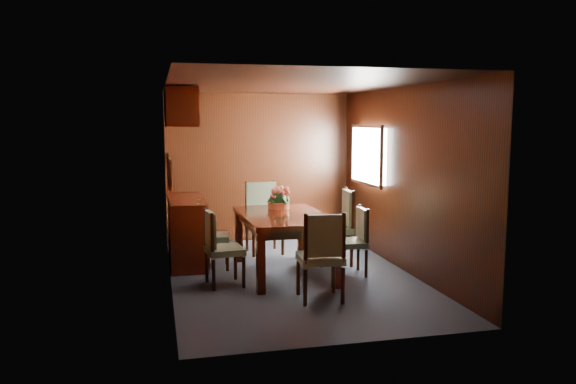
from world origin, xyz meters
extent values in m
plane|color=#343B47|center=(0.00, 0.00, 0.00)|extent=(4.50, 4.50, 0.00)
cube|color=black|center=(-1.50, 0.00, 1.20)|extent=(0.02, 4.50, 2.40)
cube|color=black|center=(1.50, 0.00, 1.20)|extent=(0.02, 4.50, 2.40)
cube|color=black|center=(0.00, 2.25, 1.20)|extent=(3.00, 0.02, 2.40)
cube|color=black|center=(0.00, -2.25, 1.20)|extent=(3.00, 0.02, 2.40)
cube|color=black|center=(0.00, 0.00, 2.40)|extent=(3.00, 4.50, 0.02)
cube|color=white|center=(1.48, 1.10, 1.45)|extent=(0.14, 1.10, 0.80)
cube|color=#B2B2B7|center=(1.41, 1.10, 1.45)|extent=(0.04, 1.20, 0.90)
cube|color=black|center=(-1.47, 1.00, 1.28)|extent=(0.03, 1.36, 0.41)
cube|color=silver|center=(-1.45, 1.00, 1.28)|extent=(0.01, 1.30, 0.35)
cube|color=#381007|center=(-1.30, 1.00, 2.13)|extent=(0.40, 1.40, 0.50)
cube|color=#381007|center=(-1.25, 1.00, 0.45)|extent=(0.48, 1.40, 0.90)
cube|color=#381007|center=(-0.52, -0.65, 0.36)|extent=(0.10, 0.10, 0.72)
cube|color=#381007|center=(0.39, -0.64, 0.36)|extent=(0.10, 0.10, 0.72)
cube|color=#381007|center=(-0.54, 0.87, 0.36)|extent=(0.10, 0.10, 0.72)
cube|color=#381007|center=(0.36, 0.89, 0.36)|extent=(0.10, 0.10, 0.72)
cube|color=black|center=(-0.08, 0.12, 0.66)|extent=(0.94, 1.55, 0.10)
cube|color=#381007|center=(-0.08, 0.12, 0.75)|extent=(1.07, 1.68, 0.06)
cylinder|color=black|center=(-1.07, -0.05, 0.18)|extent=(0.04, 0.04, 0.37)
cylinder|color=black|center=(-1.03, -0.42, 0.18)|extent=(0.04, 0.04, 0.37)
cylinder|color=black|center=(-0.72, 0.00, 0.18)|extent=(0.04, 0.04, 0.37)
cylinder|color=black|center=(-0.67, -0.38, 0.18)|extent=(0.04, 0.04, 0.37)
cube|color=#5E7257|center=(-0.87, -0.21, 0.42)|extent=(0.47, 0.48, 0.08)
cylinder|color=black|center=(-1.08, -0.05, 0.67)|extent=(0.04, 0.04, 0.49)
cylinder|color=black|center=(-1.03, -0.42, 0.67)|extent=(0.04, 0.04, 0.49)
cube|color=#5E7257|center=(-1.04, -0.23, 0.69)|extent=(0.10, 0.40, 0.42)
cylinder|color=black|center=(-1.08, 0.82, 0.18)|extent=(0.04, 0.04, 0.36)
cylinder|color=black|center=(-1.11, 0.45, 0.18)|extent=(0.04, 0.04, 0.36)
cylinder|color=black|center=(-0.73, 0.79, 0.18)|extent=(0.04, 0.04, 0.36)
cylinder|color=black|center=(-0.76, 0.42, 0.18)|extent=(0.04, 0.04, 0.36)
cube|color=#5E7257|center=(-0.92, 0.62, 0.42)|extent=(0.45, 0.46, 0.07)
cylinder|color=black|center=(-1.09, 0.82, 0.66)|extent=(0.04, 0.04, 0.48)
cylinder|color=black|center=(-1.12, 0.45, 0.66)|extent=(0.04, 0.04, 0.48)
cube|color=#5E7257|center=(-1.09, 0.63, 0.68)|extent=(0.09, 0.39, 0.41)
cylinder|color=black|center=(0.90, -0.28, 0.18)|extent=(0.04, 0.04, 0.35)
cylinder|color=black|center=(0.92, 0.07, 0.18)|extent=(0.04, 0.04, 0.35)
cylinder|color=black|center=(0.56, -0.26, 0.18)|extent=(0.04, 0.04, 0.35)
cylinder|color=black|center=(0.58, 0.10, 0.18)|extent=(0.04, 0.04, 0.35)
cube|color=#5E7257|center=(0.74, -0.09, 0.40)|extent=(0.42, 0.44, 0.07)
cylinder|color=black|center=(0.91, -0.29, 0.64)|extent=(0.04, 0.04, 0.47)
cylinder|color=black|center=(0.93, 0.07, 0.64)|extent=(0.04, 0.04, 0.47)
cube|color=#5E7257|center=(0.90, -0.10, 0.66)|extent=(0.08, 0.38, 0.40)
cylinder|color=black|center=(0.90, 0.26, 0.21)|extent=(0.05, 0.05, 0.42)
cylinder|color=black|center=(0.94, 0.68, 0.21)|extent=(0.05, 0.05, 0.42)
cylinder|color=black|center=(0.49, 0.30, 0.21)|extent=(0.05, 0.05, 0.42)
cylinder|color=black|center=(0.54, 0.72, 0.21)|extent=(0.05, 0.05, 0.42)
cube|color=#5E7257|center=(0.72, 0.49, 0.48)|extent=(0.52, 0.54, 0.09)
cylinder|color=black|center=(0.91, 0.25, 0.76)|extent=(0.05, 0.05, 0.55)
cylinder|color=black|center=(0.95, 0.68, 0.76)|extent=(0.05, 0.05, 0.55)
cube|color=#5E7257|center=(0.91, 0.47, 0.78)|extent=(0.11, 0.45, 0.47)
cylinder|color=black|center=(-0.13, -1.17, 0.20)|extent=(0.05, 0.05, 0.40)
cylinder|color=black|center=(0.28, -1.20, 0.20)|extent=(0.05, 0.05, 0.40)
cylinder|color=black|center=(-0.11, -0.79, 0.20)|extent=(0.05, 0.05, 0.40)
cylinder|color=black|center=(0.30, -0.81, 0.20)|extent=(0.05, 0.05, 0.40)
cube|color=#5E7257|center=(0.08, -0.99, 0.46)|extent=(0.50, 0.48, 0.08)
cylinder|color=black|center=(-0.13, -1.18, 0.73)|extent=(0.05, 0.05, 0.53)
cylinder|color=black|center=(0.28, -1.21, 0.73)|extent=(0.05, 0.05, 0.53)
cube|color=#5E7257|center=(0.07, -1.18, 0.75)|extent=(0.43, 0.09, 0.45)
cylinder|color=black|center=(0.11, 1.54, 0.21)|extent=(0.05, 0.05, 0.43)
cylinder|color=black|center=(-0.33, 1.51, 0.21)|extent=(0.05, 0.05, 0.43)
cylinder|color=black|center=(0.14, 1.12, 0.21)|extent=(0.05, 0.05, 0.43)
cylinder|color=black|center=(-0.30, 1.09, 0.21)|extent=(0.05, 0.05, 0.43)
cube|color=#5E7257|center=(-0.09, 1.31, 0.49)|extent=(0.54, 0.52, 0.09)
cylinder|color=black|center=(0.11, 1.55, 0.78)|extent=(0.05, 0.05, 0.57)
cylinder|color=black|center=(-0.33, 1.52, 0.78)|extent=(0.05, 0.05, 0.57)
cube|color=#5E7257|center=(-0.11, 1.51, 0.80)|extent=(0.46, 0.10, 0.48)
cylinder|color=#C1663B|center=(-0.04, 0.58, 0.82)|extent=(0.29, 0.29, 0.09)
sphere|color=#154116|center=(-0.04, 0.58, 0.89)|extent=(0.22, 0.22, 0.22)
camera|label=1|loc=(-1.63, -6.74, 1.95)|focal=35.00mm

